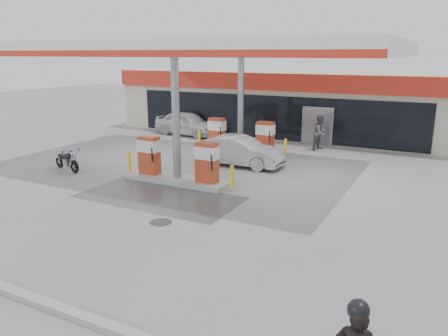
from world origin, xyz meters
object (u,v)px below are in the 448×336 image
(hatchback_silver, at_px, (239,151))
(parked_motorcycle, at_px, (67,161))
(pump_island_near, at_px, (177,165))
(parked_car_left, at_px, (163,117))
(sedan_white, at_px, (188,123))
(attendant, at_px, (320,132))
(pump_island_far, at_px, (240,140))
(parked_car_right, at_px, (388,135))

(hatchback_silver, bearing_deg, parked_motorcycle, 123.64)
(pump_island_near, bearing_deg, parked_car_left, 127.35)
(parked_car_left, bearing_deg, sedan_white, -105.61)
(pump_island_near, relative_size, attendant, 2.68)
(parked_motorcycle, xyz_separation_m, hatchback_silver, (6.46, 4.41, 0.25))
(pump_island_far, bearing_deg, parked_car_right, 42.21)
(hatchback_silver, bearing_deg, parked_car_left, 49.96)
(pump_island_near, xyz_separation_m, parked_motorcycle, (-5.38, -0.81, -0.26))
(sedan_white, bearing_deg, pump_island_near, -142.84)
(hatchback_silver, bearing_deg, sedan_white, 47.99)
(pump_island_near, bearing_deg, hatchback_silver, 73.35)
(attendant, bearing_deg, pump_island_near, 178.02)
(sedan_white, relative_size, hatchback_silver, 1.07)
(pump_island_near, height_order, hatchback_silver, pump_island_near)
(sedan_white, distance_m, parked_car_left, 4.78)
(parked_car_right, bearing_deg, attendant, 159.89)
(pump_island_far, height_order, parked_car_right, pump_island_far)
(pump_island_near, distance_m, hatchback_silver, 3.76)
(attendant, bearing_deg, hatchback_silver, 174.75)
(sedan_white, xyz_separation_m, parked_car_right, (11.90, 2.80, -0.22))
(pump_island_far, xyz_separation_m, attendant, (3.49, 2.80, 0.25))
(sedan_white, xyz_separation_m, hatchback_silver, (6.36, -5.60, -0.07))
(pump_island_near, relative_size, parked_car_left, 1.27)
(pump_island_near, height_order, sedan_white, pump_island_near)
(parked_car_right, bearing_deg, parked_motorcycle, 161.06)
(parked_car_left, height_order, parked_car_right, parked_car_left)
(parked_motorcycle, bearing_deg, pump_island_near, 24.22)
(attendant, bearing_deg, parked_car_left, 95.48)
(pump_island_near, height_order, pump_island_far, same)
(pump_island_near, height_order, parked_motorcycle, pump_island_near)
(parked_motorcycle, height_order, parked_car_right, parked_car_right)
(parked_car_right, bearing_deg, parked_car_left, 114.19)
(attendant, relative_size, hatchback_silver, 0.45)
(pump_island_near, xyz_separation_m, sedan_white, (-5.29, 9.20, 0.06))
(pump_island_far, distance_m, hatchback_silver, 2.63)
(sedan_white, height_order, parked_car_right, sedan_white)
(pump_island_near, distance_m, attendant, 9.47)
(pump_island_near, distance_m, sedan_white, 10.61)
(pump_island_far, height_order, sedan_white, pump_island_far)
(sedan_white, bearing_deg, parked_motorcycle, -173.28)
(parked_car_left, bearing_deg, attendant, -83.93)
(parked_motorcycle, relative_size, hatchback_silver, 0.46)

